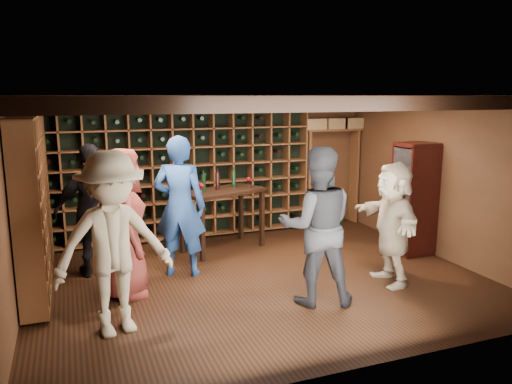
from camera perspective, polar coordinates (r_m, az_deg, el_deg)
name	(u,v)px	position (r m, az deg, el deg)	size (l,w,h in m)	color
ground	(259,278)	(7.04, 0.30, -9.83)	(6.00, 6.00, 0.00)	black
room_shell	(257,102)	(6.63, 0.16, 10.28)	(6.00, 6.00, 6.00)	#55331D
wine_rack_back	(183,174)	(8.77, -8.39, 2.03)	(4.65, 0.30, 2.20)	brown
wine_rack_left	(33,201)	(7.11, -24.10, -0.95)	(0.30, 2.65, 2.20)	brown
crate_shelf	(332,144)	(9.76, 8.69, 5.40)	(1.20, 0.32, 2.07)	brown
display_cabinet	(414,201)	(8.29, 17.59, -0.98)	(0.55, 0.50, 1.75)	black
man_blue_shirt	(180,206)	(7.00, -8.71, -1.62)	(0.72, 0.47, 1.97)	navy
man_grey_suit	(317,226)	(6.03, 6.97, -3.92)	(0.93, 0.73, 1.92)	black
guest_red_floral	(123,224)	(6.41, -15.01, -3.51)	(0.92, 0.60, 1.88)	maroon
guest_woman_black	(94,210)	(7.29, -17.99, -2.01)	(1.09, 0.45, 1.86)	black
guest_khaki	(113,244)	(5.43, -16.00, -5.76)	(1.26, 0.73, 1.96)	gray
guest_beige	(392,223)	(6.90, 15.30, -3.45)	(1.54, 0.49, 1.66)	tan
tasting_table	(223,198)	(8.10, -3.85, -0.64)	(1.47, 1.08, 1.28)	black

